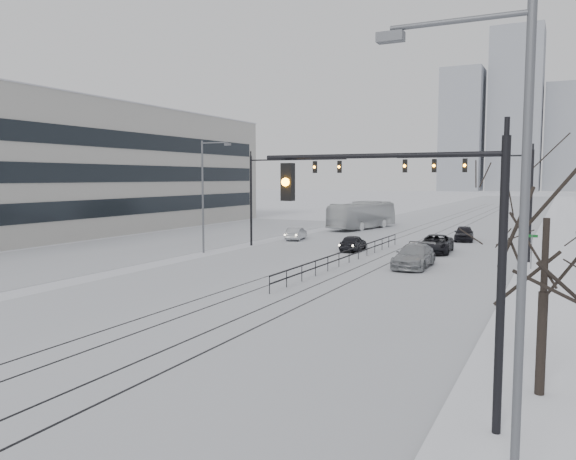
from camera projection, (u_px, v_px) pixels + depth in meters
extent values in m
cube|color=silver|center=(436.00, 229.00, 66.70)|extent=(22.00, 260.00, 0.02)
cube|color=white|center=(562.00, 233.00, 60.74)|extent=(5.00, 260.00, 0.16)
cube|color=gray|center=(538.00, 232.00, 61.82)|extent=(0.10, 260.00, 0.12)
cube|color=silver|center=(168.00, 242.00, 53.21)|extent=(14.00, 60.00, 0.03)
cube|color=black|center=(360.00, 246.00, 50.00)|extent=(0.10, 180.00, 0.01)
cube|color=black|center=(375.00, 246.00, 49.38)|extent=(0.10, 180.00, 0.01)
cube|color=black|center=(402.00, 248.00, 48.32)|extent=(0.10, 180.00, 0.01)
cube|color=black|center=(418.00, 249.00, 47.70)|extent=(0.10, 180.00, 0.01)
cube|color=#B9B7AF|center=(33.00, 169.00, 60.50)|extent=(20.00, 62.00, 14.00)
cube|color=black|center=(103.00, 168.00, 56.08)|extent=(0.08, 58.00, 12.00)
cube|color=silver|center=(31.00, 103.00, 59.85)|extent=(20.20, 62.20, 0.12)
cube|color=#91969F|center=(462.00, 131.00, 255.90)|extent=(18.00, 18.00, 55.00)
cube|color=#91969F|center=(516.00, 111.00, 252.54)|extent=(22.00, 22.00, 72.00)
cube|color=#91969F|center=(564.00, 138.00, 251.98)|extent=(16.00, 16.00, 48.00)
cylinder|color=black|center=(501.00, 291.00, 12.71)|extent=(0.20, 0.20, 7.00)
cylinder|color=black|center=(375.00, 156.00, 13.74)|extent=(6.00, 0.12, 0.12)
cube|color=black|center=(288.00, 182.00, 14.86)|extent=(0.32, 0.24, 1.00)
sphere|color=orange|center=(285.00, 182.00, 14.74)|extent=(0.22, 0.22, 0.22)
cylinder|color=black|center=(531.00, 207.00, 38.94)|extent=(0.20, 0.20, 8.00)
cylinder|color=black|center=(462.00, 156.00, 40.70)|extent=(9.50, 0.12, 0.12)
cube|color=black|center=(405.00, 166.00, 42.60)|extent=(0.32, 0.24, 1.00)
sphere|color=orange|center=(405.00, 166.00, 42.47)|extent=(0.22, 0.22, 0.22)
cube|color=black|center=(434.00, 166.00, 41.63)|extent=(0.32, 0.24, 1.00)
sphere|color=orange|center=(434.00, 166.00, 41.50)|extent=(0.22, 0.22, 0.22)
cube|color=black|center=(465.00, 165.00, 40.65)|extent=(0.32, 0.24, 1.00)
sphere|color=orange|center=(465.00, 165.00, 40.53)|extent=(0.22, 0.22, 0.22)
cylinder|color=black|center=(251.00, 201.00, 49.98)|extent=(0.20, 0.20, 8.00)
cylinder|color=black|center=(297.00, 160.00, 47.66)|extent=(9.00, 0.12, 0.12)
cube|color=black|center=(340.00, 167.00, 46.00)|extent=(0.32, 0.24, 1.00)
sphere|color=orange|center=(339.00, 167.00, 45.88)|extent=(0.22, 0.22, 0.22)
cube|color=black|center=(315.00, 167.00, 46.97)|extent=(0.32, 0.24, 1.00)
sphere|color=orange|center=(314.00, 167.00, 46.85)|extent=(0.22, 0.22, 0.22)
cylinder|color=#595B60|center=(522.00, 269.00, 9.67)|extent=(0.16, 0.16, 9.00)
cylinder|color=#595B60|center=(458.00, 21.00, 9.80)|extent=(2.40, 0.10, 0.10)
cube|color=#595B60|center=(390.00, 37.00, 10.35)|extent=(0.50, 0.25, 0.18)
cylinder|color=#595B60|center=(203.00, 197.00, 45.02)|extent=(0.16, 0.16, 9.00)
cylinder|color=#595B60|center=(215.00, 143.00, 44.09)|extent=(2.40, 0.10, 0.10)
cube|color=#595B60|center=(228.00, 144.00, 43.58)|extent=(0.50, 0.25, 0.18)
cylinder|color=black|center=(541.00, 346.00, 15.22)|extent=(0.26, 0.26, 3.00)
cylinder|color=black|center=(545.00, 264.00, 15.01)|extent=(0.18, 0.18, 2.50)
cube|color=black|center=(349.00, 250.00, 39.84)|extent=(0.06, 24.00, 0.06)
cube|color=black|center=(349.00, 255.00, 39.88)|extent=(0.06, 24.00, 0.06)
cylinder|color=#595B60|center=(531.00, 253.00, 36.39)|extent=(0.06, 0.06, 2.40)
cube|color=#0C4C19|center=(532.00, 236.00, 36.29)|extent=(0.70, 0.04, 0.18)
imported|color=black|center=(353.00, 243.00, 46.46)|extent=(1.88, 4.04, 1.34)
imported|color=#B1B4B9|center=(296.00, 234.00, 54.66)|extent=(2.00, 3.96, 1.25)
imported|color=black|center=(436.00, 244.00, 45.24)|extent=(2.76, 5.37, 1.45)
imported|color=#93979A|center=(414.00, 256.00, 37.82)|extent=(2.25, 5.38, 1.55)
imported|color=black|center=(464.00, 233.00, 53.78)|extent=(2.24, 4.46, 1.46)
imported|color=silver|center=(362.00, 215.00, 66.39)|extent=(5.02, 11.83, 3.21)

